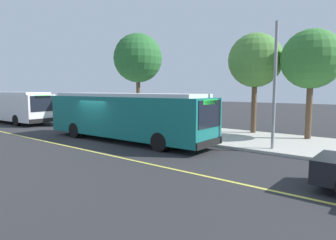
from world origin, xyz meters
TOP-DOWN VIEW (x-y plane):
  - ground_plane at (0.00, 0.00)m, footprint 120.00×120.00m
  - sidewalk_curb at (0.00, 6.00)m, footprint 44.00×6.40m
  - lane_stripe_center at (0.00, -2.20)m, footprint 36.00×0.14m
  - transit_bus_main at (1.51, 1.01)m, footprint 11.96×2.91m
  - transit_bus_second at (-15.12, 1.03)m, footprint 11.91×3.32m
  - bus_shelter at (1.74, 5.91)m, footprint 2.90×1.60m
  - waiting_bench at (1.74, 5.78)m, footprint 1.60×0.48m
  - route_sign_post at (3.89, 3.77)m, footprint 0.44×0.08m
  - pedestrian_commuter at (1.84, 4.40)m, footprint 0.24×0.40m
  - street_tree_near_shelter at (-3.61, 7.31)m, footprint 4.27×4.27m
  - street_tree_upstreet at (10.29, 8.12)m, footprint 3.58×3.58m
  - street_tree_downstreet at (6.63, 8.48)m, footprint 3.72×3.72m
  - utility_pole at (9.65, 3.69)m, footprint 0.16×0.16m

SIDE VIEW (x-z plane):
  - ground_plane at x=0.00m, z-range 0.00..0.00m
  - lane_stripe_center at x=0.00m, z-range 0.00..0.01m
  - sidewalk_curb at x=0.00m, z-range 0.00..0.15m
  - waiting_bench at x=1.74m, z-range 0.16..1.11m
  - pedestrian_commuter at x=1.84m, z-range 0.27..1.96m
  - transit_bus_second at x=-15.12m, z-range 0.14..3.09m
  - transit_bus_main at x=1.51m, z-range 0.14..3.09m
  - bus_shelter at x=1.74m, z-range 0.68..3.16m
  - route_sign_post at x=3.89m, z-range 0.56..3.36m
  - utility_pole at x=9.65m, z-range 0.15..6.55m
  - street_tree_upstreet at x=10.29m, z-range 1.66..8.31m
  - street_tree_downstreet at x=6.63m, z-range 1.71..8.62m
  - street_tree_near_shelter at x=-3.61m, z-range 1.95..9.88m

